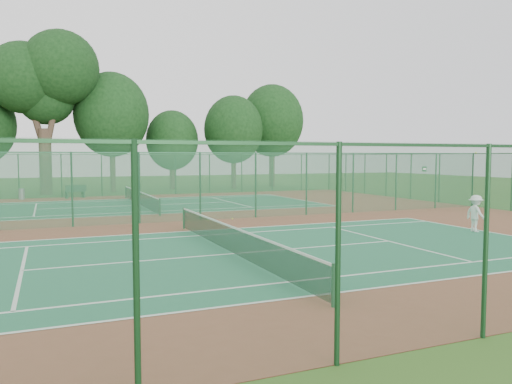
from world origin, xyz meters
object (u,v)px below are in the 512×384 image
big_tree (44,78)px  player_near (476,213)px  bench (75,191)px  trash_bin (22,194)px

big_tree → player_near: bearing=-60.9°
bench → big_tree: (-2.00, 5.18, 9.40)m
trash_bin → bench: size_ratio=0.48×
trash_bin → bench: bearing=-4.4°
bench → big_tree: bearing=89.1°
player_near → big_tree: 36.18m
trash_bin → big_tree: 10.86m
bench → big_tree: big_tree is taller
player_near → trash_bin: size_ratio=1.93×
trash_bin → big_tree: big_tree is taller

